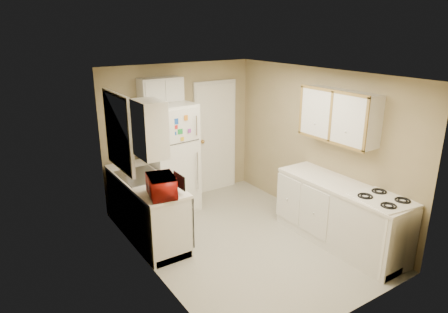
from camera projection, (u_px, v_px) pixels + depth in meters
floor at (243, 240)px, 5.83m from camera, size 3.80×3.80×0.00m
ceiling at (245, 74)px, 5.09m from camera, size 3.80×3.80×0.00m
wall_left at (149, 184)px, 4.73m from camera, size 3.80×3.80×0.00m
wall_right at (317, 146)px, 6.19m from camera, size 3.80×3.80×0.00m
wall_back at (180, 133)px, 6.97m from camera, size 2.80×2.80×0.00m
wall_front at (357, 215)px, 3.95m from camera, size 2.80×2.80×0.00m
left_counter at (146, 208)px, 5.84m from camera, size 0.60×1.80×0.90m
dishwasher at (183, 216)px, 5.50m from camera, size 0.03×0.58×0.72m
sink at (141, 178)px, 5.83m from camera, size 0.54×0.74×0.16m
microwave at (162, 185)px, 5.09m from camera, size 0.53×0.37×0.32m
soap_bottle at (131, 166)px, 5.92m from camera, size 0.10×0.10×0.18m
window_blinds at (119, 132)px, 5.46m from camera, size 0.10×0.98×1.08m
upper_cabinet_left at (150, 129)px, 4.80m from camera, size 0.30×0.45×0.70m
refrigerator at (170, 158)px, 6.56m from camera, size 0.82×0.80×1.82m
cabinet_over_fridge at (160, 90)px, 6.39m from camera, size 0.70×0.30×0.40m
interior_door at (215, 137)px, 7.36m from camera, size 0.86×0.06×2.08m
right_counter at (339, 214)px, 5.63m from camera, size 0.60×2.00×0.90m
stove at (379, 233)px, 5.16m from camera, size 0.67×0.79×0.87m
upper_cabinet_right at (339, 115)px, 5.53m from camera, size 0.30×1.20×0.70m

